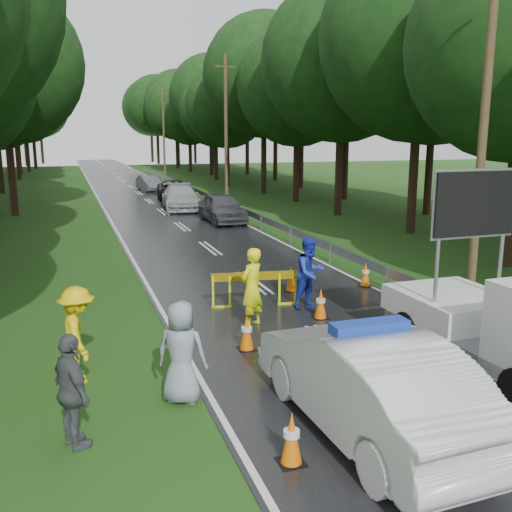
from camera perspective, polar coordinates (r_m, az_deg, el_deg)
name	(u,v)px	position (r m, az deg, el deg)	size (l,w,h in m)	color
ground	(337,347)	(13.23, 8.13, -9.04)	(160.00, 160.00, 0.00)	#1A4112
road	(149,201)	(41.65, -10.64, 5.40)	(7.00, 140.00, 0.02)	black
guardrail	(201,193)	(41.92, -5.56, 6.33)	(0.12, 60.06, 0.70)	gray
utility_pole_near	(484,122)	(16.91, 21.84, 12.36)	(1.40, 0.24, 10.00)	#42331E
utility_pole_mid	(226,129)	(40.47, -3.03, 12.57)	(1.40, 0.24, 10.00)	#42331E
utility_pole_far	(164,131)	(65.89, -9.22, 12.26)	(1.40, 0.24, 10.00)	#42331E
police_sedan	(367,382)	(9.53, 11.04, -12.22)	(2.02, 5.24, 1.87)	silver
work_truck	(510,325)	(12.32, 24.05, -6.28)	(2.33, 5.05, 3.99)	gray
barrier	(255,281)	(15.82, -0.13, -2.47)	(2.40, 0.43, 1.00)	#DEEC0C
officer	(252,287)	(14.19, -0.43, -3.17)	(0.73, 0.48, 2.01)	#F1FF0D
civilian	(310,273)	(15.78, 5.44, -1.68)	(0.97, 0.75, 1.99)	#1B2EAF
bystander_left	(78,334)	(11.63, -17.37, -7.50)	(1.23, 0.71, 1.90)	yellow
bystander_mid	(72,392)	(9.32, -17.92, -12.78)	(1.08, 0.45, 1.84)	#45494E
bystander_right	(182,352)	(10.38, -7.46, -9.51)	(0.92, 0.60, 1.88)	gray
queue_car_first	(222,208)	(31.26, -3.42, 4.86)	(1.89, 4.71, 1.60)	#3B3E43
queue_car_second	(181,197)	(36.82, -7.55, 5.84)	(2.17, 5.33, 1.55)	#9EA1A6
queue_car_third	(174,190)	(42.82, -8.22, 6.58)	(2.29, 4.97, 1.38)	black
queue_car_fourth	(149,183)	(49.29, -10.63, 7.16)	(1.37, 3.92, 1.29)	#44474C
cone_near_left	(292,439)	(8.72, 3.57, -17.81)	(0.39, 0.39, 0.82)	black
cone_center	(321,304)	(15.00, 6.48, -4.80)	(0.39, 0.39, 0.82)	black
cone_far	(291,279)	(17.51, 3.52, -2.34)	(0.37, 0.37, 0.78)	black
cone_left_mid	(247,333)	(12.81, -0.94, -7.72)	(0.39, 0.39, 0.83)	black
cone_right	(365,275)	(18.35, 10.88, -1.83)	(0.38, 0.38, 0.80)	black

